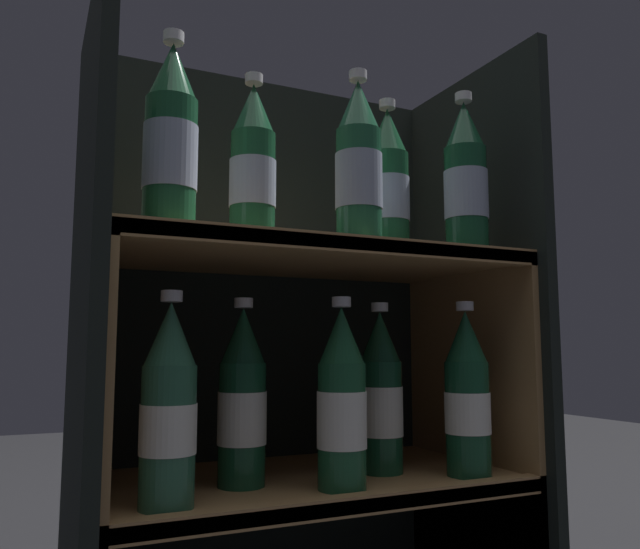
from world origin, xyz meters
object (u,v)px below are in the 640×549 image
at_px(bottle_lower_front_0, 169,409).
at_px(bottle_lower_front_1, 342,403).
at_px(bottle_upper_back_1, 388,186).
at_px(bottle_lower_back_1, 381,397).
at_px(bottle_lower_back_0, 242,402).
at_px(bottle_upper_front_1, 359,167).
at_px(bottle_upper_back_0, 253,169).
at_px(bottle_upper_front_0, 171,142).
at_px(bottle_upper_front_2, 466,182).
at_px(bottle_lower_front_2, 467,397).

distance_m(bottle_lower_front_0, bottle_lower_front_1, 0.24).
relative_size(bottle_upper_back_1, bottle_lower_back_1, 1.00).
bearing_deg(bottle_upper_back_1, bottle_lower_back_0, 180.00).
xyz_separation_m(bottle_upper_front_1, bottle_lower_back_0, (-0.15, 0.08, -0.34)).
height_order(bottle_upper_back_0, bottle_upper_back_1, same).
bearing_deg(bottle_upper_back_1, bottle_lower_front_0, -168.02).
bearing_deg(bottle_upper_front_0, bottle_lower_front_1, -0.00).
relative_size(bottle_upper_back_1, bottle_lower_front_0, 1.00).
height_order(bottle_upper_front_2, bottle_lower_front_2, bottle_upper_front_2).
xyz_separation_m(bottle_upper_back_0, bottle_lower_back_0, (-0.01, -0.00, -0.34)).
xyz_separation_m(bottle_lower_front_1, bottle_lower_back_0, (-0.12, 0.08, 0.00)).
bearing_deg(bottle_upper_back_0, bottle_upper_front_1, -29.45).
xyz_separation_m(bottle_upper_front_0, bottle_upper_front_1, (0.28, 0.00, 0.00)).
height_order(bottle_upper_front_1, bottle_lower_front_2, bottle_upper_front_1).
relative_size(bottle_upper_front_2, bottle_lower_back_0, 1.00).
xyz_separation_m(bottle_lower_front_2, bottle_lower_back_1, (-0.11, 0.08, -0.00)).
bearing_deg(bottle_lower_back_1, bottle_upper_front_2, -33.67).
bearing_deg(bottle_upper_back_0, bottle_lower_back_1, -0.00).
height_order(bottle_upper_front_1, bottle_lower_back_0, bottle_upper_front_1).
bearing_deg(bottle_upper_front_2, bottle_upper_back_1, 141.49).
bearing_deg(bottle_lower_front_0, bottle_lower_front_2, 0.00).
distance_m(bottle_upper_front_2, bottle_lower_front_0, 0.58).
bearing_deg(bottle_upper_front_0, bottle_upper_back_1, 11.77).
relative_size(bottle_lower_front_1, bottle_lower_front_2, 1.00).
bearing_deg(bottle_lower_back_1, bottle_upper_front_1, -135.36).
relative_size(bottle_upper_front_1, bottle_lower_back_0, 1.00).
bearing_deg(bottle_upper_front_0, bottle_upper_front_2, -0.00).
height_order(bottle_upper_front_1, bottle_lower_front_1, bottle_upper_front_1).
bearing_deg(bottle_lower_back_1, bottle_upper_back_1, -0.00).
bearing_deg(bottle_upper_front_1, bottle_lower_back_1, 44.64).
bearing_deg(bottle_upper_front_2, bottle_upper_front_0, 180.00).
distance_m(bottle_upper_back_1, bottle_lower_front_2, 0.36).
bearing_deg(bottle_lower_front_0, bottle_upper_front_1, 0.00).
bearing_deg(bottle_lower_back_0, bottle_upper_back_0, 0.00).
bearing_deg(bottle_lower_front_1, bottle_upper_back_1, 31.45).
bearing_deg(bottle_lower_back_0, bottle_lower_front_2, -13.03).
height_order(bottle_upper_back_0, bottle_lower_front_1, bottle_upper_back_0).
height_order(bottle_upper_front_0, bottle_upper_back_0, same).
xyz_separation_m(bottle_lower_front_0, bottle_lower_front_1, (0.24, -0.00, -0.00)).
bearing_deg(bottle_lower_front_1, bottle_lower_front_2, 0.00).
bearing_deg(bottle_lower_back_0, bottle_upper_front_2, -12.72).
height_order(bottle_upper_front_2, bottle_lower_front_1, bottle_upper_front_2).
xyz_separation_m(bottle_upper_front_0, bottle_lower_front_1, (0.25, -0.00, -0.34)).
bearing_deg(bottle_lower_front_0, bottle_upper_front_2, 0.00).
distance_m(bottle_upper_front_2, bottle_upper_back_0, 0.34).
bearing_deg(bottle_lower_front_1, bottle_upper_back_0, 144.33).
bearing_deg(bottle_lower_front_1, bottle_upper_front_2, 0.00).
height_order(bottle_upper_back_0, bottle_lower_front_0, bottle_upper_back_0).
distance_m(bottle_upper_front_1, bottle_lower_back_0, 0.38).
bearing_deg(bottle_lower_back_1, bottle_lower_front_2, -35.72).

